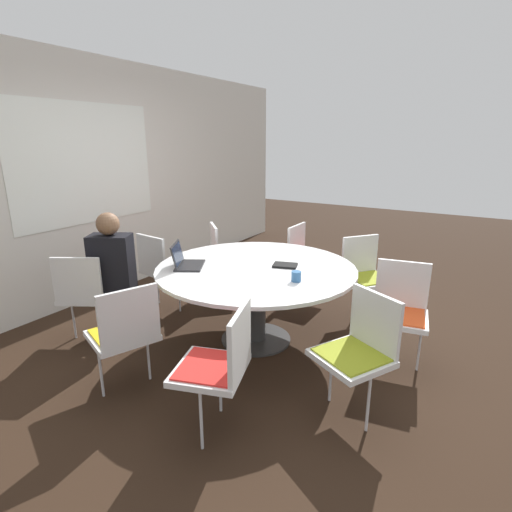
{
  "coord_description": "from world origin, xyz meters",
  "views": [
    {
      "loc": [
        -2.9,
        -1.74,
        1.82
      ],
      "look_at": [
        0.0,
        0.0,
        0.82
      ],
      "focal_mm": 28.0,
      "sensor_mm": 36.0,
      "label": 1
    }
  ],
  "objects_px": {
    "chair_6": "(306,255)",
    "coffee_cup": "(296,276)",
    "chair_8": "(162,265)",
    "chair_7": "(225,253)",
    "chair_4": "(400,306)",
    "chair_3": "(359,345)",
    "laptop": "(185,261)",
    "person_0": "(113,267)",
    "chair_2": "(220,360)",
    "chair_0": "(85,290)",
    "chair_1": "(125,330)",
    "spiral_notebook": "(285,265)",
    "chair_5": "(366,271)"
  },
  "relations": [
    {
      "from": "chair_0",
      "to": "chair_1",
      "type": "relative_size",
      "value": 1.0
    },
    {
      "from": "chair_4",
      "to": "laptop",
      "type": "bearing_deg",
      "value": 8.91
    },
    {
      "from": "chair_2",
      "to": "spiral_notebook",
      "type": "distance_m",
      "value": 1.34
    },
    {
      "from": "chair_8",
      "to": "laptop",
      "type": "height_order",
      "value": "laptop"
    },
    {
      "from": "chair_3",
      "to": "chair_4",
      "type": "xyz_separation_m",
      "value": [
        0.8,
        -0.09,
        0.0
      ]
    },
    {
      "from": "chair_7",
      "to": "coffee_cup",
      "type": "height_order",
      "value": "chair_7"
    },
    {
      "from": "chair_1",
      "to": "person_0",
      "type": "relative_size",
      "value": 0.71
    },
    {
      "from": "chair_6",
      "to": "laptop",
      "type": "bearing_deg",
      "value": -17.22
    },
    {
      "from": "chair_2",
      "to": "chair_8",
      "type": "relative_size",
      "value": 1.0
    },
    {
      "from": "chair_7",
      "to": "chair_3",
      "type": "bearing_deg",
      "value": 11.19
    },
    {
      "from": "person_0",
      "to": "coffee_cup",
      "type": "relative_size",
      "value": 14.45
    },
    {
      "from": "chair_7",
      "to": "laptop",
      "type": "distance_m",
      "value": 1.22
    },
    {
      "from": "chair_8",
      "to": "person_0",
      "type": "xyz_separation_m",
      "value": [
        -0.71,
        -0.1,
        0.19
      ]
    },
    {
      "from": "chair_8",
      "to": "laptop",
      "type": "xyz_separation_m",
      "value": [
        -0.39,
        -0.68,
        0.26
      ]
    },
    {
      "from": "laptop",
      "to": "coffee_cup",
      "type": "xyz_separation_m",
      "value": [
        0.16,
        -1.02,
        -0.01
      ]
    },
    {
      "from": "chair_3",
      "to": "chair_7",
      "type": "distance_m",
      "value": 2.44
    },
    {
      "from": "chair_7",
      "to": "chair_5",
      "type": "bearing_deg",
      "value": 51.3
    },
    {
      "from": "chair_8",
      "to": "chair_3",
      "type": "bearing_deg",
      "value": -7.77
    },
    {
      "from": "chair_2",
      "to": "person_0",
      "type": "height_order",
      "value": "person_0"
    },
    {
      "from": "person_0",
      "to": "chair_2",
      "type": "bearing_deg",
      "value": -48.35
    },
    {
      "from": "chair_6",
      "to": "coffee_cup",
      "type": "xyz_separation_m",
      "value": [
        -1.39,
        -0.53,
        0.25
      ]
    },
    {
      "from": "chair_7",
      "to": "laptop",
      "type": "height_order",
      "value": "laptop"
    },
    {
      "from": "laptop",
      "to": "chair_7",
      "type": "bearing_deg",
      "value": -11.66
    },
    {
      "from": "chair_6",
      "to": "coffee_cup",
      "type": "bearing_deg",
      "value": 21.22
    },
    {
      "from": "chair_3",
      "to": "coffee_cup",
      "type": "xyz_separation_m",
      "value": [
        0.37,
        0.64,
        0.25
      ]
    },
    {
      "from": "chair_7",
      "to": "spiral_notebook",
      "type": "bearing_deg",
      "value": 14.09
    },
    {
      "from": "chair_3",
      "to": "chair_6",
      "type": "bearing_deg",
      "value": -27.76
    },
    {
      "from": "chair_3",
      "to": "laptop",
      "type": "xyz_separation_m",
      "value": [
        0.21,
        1.67,
        0.26
      ]
    },
    {
      "from": "chair_7",
      "to": "chair_8",
      "type": "bearing_deg",
      "value": -67.89
    },
    {
      "from": "chair_4",
      "to": "chair_8",
      "type": "relative_size",
      "value": 1.0
    },
    {
      "from": "chair_5",
      "to": "chair_7",
      "type": "distance_m",
      "value": 1.65
    },
    {
      "from": "chair_6",
      "to": "chair_8",
      "type": "relative_size",
      "value": 1.0
    },
    {
      "from": "chair_3",
      "to": "chair_6",
      "type": "height_order",
      "value": "same"
    },
    {
      "from": "chair_4",
      "to": "chair_5",
      "type": "xyz_separation_m",
      "value": [
        0.73,
        0.49,
        0.0
      ]
    },
    {
      "from": "chair_0",
      "to": "coffee_cup",
      "type": "relative_size",
      "value": 10.26
    },
    {
      "from": "chair_3",
      "to": "chair_4",
      "type": "relative_size",
      "value": 1.0
    },
    {
      "from": "chair_0",
      "to": "chair_6",
      "type": "bearing_deg",
      "value": 29.11
    },
    {
      "from": "person_0",
      "to": "chair_4",
      "type": "bearing_deg",
      "value": -8.66
    },
    {
      "from": "person_0",
      "to": "chair_3",
      "type": "bearing_deg",
      "value": -27.3
    },
    {
      "from": "laptop",
      "to": "chair_8",
      "type": "bearing_deg",
      "value": 30.09
    },
    {
      "from": "person_0",
      "to": "laptop",
      "type": "height_order",
      "value": "person_0"
    },
    {
      "from": "chair_2",
      "to": "chair_6",
      "type": "height_order",
      "value": "same"
    },
    {
      "from": "chair_8",
      "to": "person_0",
      "type": "bearing_deg",
      "value": -74.93
    },
    {
      "from": "chair_1",
      "to": "chair_7",
      "type": "relative_size",
      "value": 1.0
    },
    {
      "from": "chair_0",
      "to": "chair_7",
      "type": "relative_size",
      "value": 1.0
    },
    {
      "from": "chair_4",
      "to": "chair_7",
      "type": "height_order",
      "value": "same"
    },
    {
      "from": "chair_1",
      "to": "chair_8",
      "type": "xyz_separation_m",
      "value": [
        1.25,
        0.84,
        0.0
      ]
    },
    {
      "from": "chair_5",
      "to": "chair_4",
      "type": "bearing_deg",
      "value": 72.17
    },
    {
      "from": "chair_2",
      "to": "chair_4",
      "type": "xyz_separation_m",
      "value": [
        1.43,
        -0.77,
        0.0
      ]
    },
    {
      "from": "chair_4",
      "to": "coffee_cup",
      "type": "relative_size",
      "value": 10.26
    }
  ]
}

